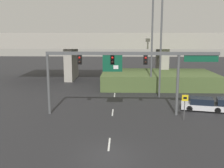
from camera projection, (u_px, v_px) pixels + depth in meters
name	position (u px, v px, depth m)	size (l,w,h in m)	color
ground_plane	(108.00, 154.00, 18.11)	(160.00, 160.00, 0.00)	#262628
lane_markings	(114.00, 102.00, 31.75)	(0.14, 43.18, 0.01)	silver
signal_gantry	(126.00, 64.00, 26.04)	(17.16, 0.44, 6.45)	#515456
speed_limit_sign	(185.00, 103.00, 24.88)	(0.60, 0.11, 2.57)	#4C4C4C
highway_light_pole_near	(152.00, 43.00, 35.74)	(0.70, 0.36, 13.30)	#515456
highway_light_pole_far	(161.00, 44.00, 33.20)	(0.70, 0.36, 13.16)	#515456
overpass_bridge	(116.00, 46.00, 46.89)	(38.71, 8.47, 8.38)	#A39E93
grass_embankment	(158.00, 79.00, 41.36)	(17.44, 9.56, 2.26)	#4C6033
parked_sedan_near_right	(202.00, 105.00, 28.41)	(4.84, 2.75, 1.38)	silver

